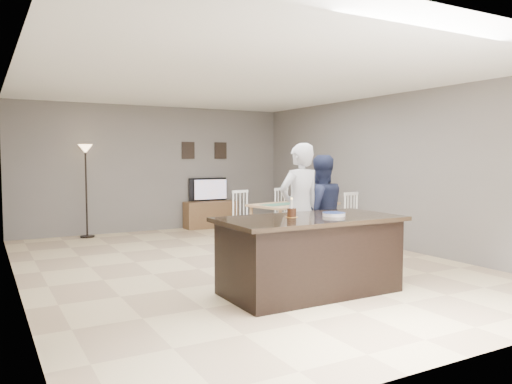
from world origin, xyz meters
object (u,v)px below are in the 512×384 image
television (209,190)px  floor_lamp (86,165)px  plate_stack (334,214)px  birthday_cake (292,213)px  man (320,211)px  woman (300,208)px  dining_table (294,210)px  tv_console (211,214)px  kitchen_island (310,255)px

television → floor_lamp: size_ratio=0.49×
television → plate_stack: television is taller
birthday_cake → television: bearing=75.9°
man → floor_lamp: (-2.47, 4.42, 0.62)m
woman → dining_table: (1.20, 1.97, -0.27)m
television → birthday_cake: 5.73m
television → woman: (-0.73, -4.73, 0.03)m
floor_lamp → tv_console: bearing=1.2°
woman → dining_table: woman is taller
tv_console → birthday_cake: bearing=-104.3°
kitchen_island → television: (1.20, 5.64, 0.41)m
kitchen_island → tv_console: kitchen_island is taller
tv_console → birthday_cake: birthday_cake is taller
birthday_cake → floor_lamp: floor_lamp is taller
television → floor_lamp: bearing=2.7°
woman → kitchen_island: bearing=58.6°
man → dining_table: size_ratio=0.78×
plate_stack → kitchen_island: bearing=167.0°
kitchen_island → dining_table: bearing=59.8°
tv_console → floor_lamp: (-2.72, -0.06, 1.14)m
man → birthday_cake: size_ratio=7.17×
kitchen_island → floor_lamp: size_ratio=1.16×
woman → birthday_cake: woman is taller
kitchen_island → birthday_cake: bearing=156.3°
dining_table → floor_lamp: 4.22m
birthday_cake → dining_table: 3.38m
plate_stack → man: bearing=60.7°
plate_stack → floor_lamp: floor_lamp is taller
tv_console → television: 0.57m
television → plate_stack: bearing=81.0°
tv_console → woman: 4.76m
television → man: (-0.25, -4.55, -0.05)m
tv_console → woman: (-0.73, -4.66, 0.59)m
tv_console → man: bearing=-93.2°
television → kitchen_island: bearing=78.0°
woman → floor_lamp: 5.05m
plate_stack → dining_table: 3.26m
television → floor_lamp: 2.78m
woman → man: (0.48, 0.18, -0.08)m
man → floor_lamp: size_ratio=0.88×
kitchen_island → plate_stack: size_ratio=7.80×
television → birthday_cake: size_ratio=4.02×
birthday_cake → floor_lamp: (-1.32, 5.43, 0.48)m
man → dining_table: (0.72, 1.79, -0.19)m
birthday_cake → plate_stack: (0.50, -0.16, -0.03)m
man → television: bearing=-82.2°
plate_stack → floor_lamp: bearing=108.0°
tv_console → television: (0.00, 0.07, 0.56)m
birthday_cake → kitchen_island: bearing=-23.7°
birthday_cake → dining_table: bearing=56.1°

